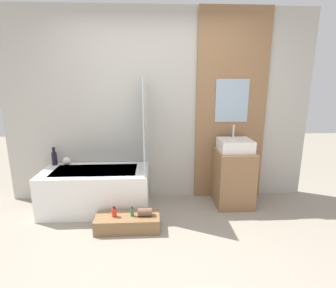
{
  "coord_description": "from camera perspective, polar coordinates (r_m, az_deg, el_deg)",
  "views": [
    {
      "loc": [
        -0.07,
        -2.04,
        1.67
      ],
      "look_at": [
        0.07,
        0.72,
        0.99
      ],
      "focal_mm": 28.0,
      "sensor_mm": 36.0,
      "label": 1
    }
  ],
  "objects": [
    {
      "name": "glass_shower_screen",
      "position": [
        3.28,
        -5.14,
        4.14
      ],
      "size": [
        0.01,
        0.62,
        1.16
      ],
      "primitive_type": "cube",
      "color": "silver",
      "rests_on": "bathtub"
    },
    {
      "name": "bathtub",
      "position": [
        3.61,
        -15.32,
        -9.54
      ],
      "size": [
        1.36,
        0.67,
        0.54
      ],
      "color": "white",
      "rests_on": "ground_plane"
    },
    {
      "name": "wall_wood_accent",
      "position": [
        3.75,
        13.58,
        7.73
      ],
      "size": [
        0.97,
        0.04,
        2.6
      ],
      "color": "#8E6642",
      "rests_on": "ground_plane"
    },
    {
      "name": "vase_round_light",
      "position": [
        3.82,
        -21.2,
        -3.5
      ],
      "size": [
        0.11,
        0.11,
        0.11
      ],
      "primitive_type": "sphere",
      "color": "silver",
      "rests_on": "bathtub"
    },
    {
      "name": "sink",
      "position": [
        3.56,
        14.4,
        -0.24
      ],
      "size": [
        0.42,
        0.38,
        0.33
      ],
      "color": "white",
      "rests_on": "vanity_cabinet"
    },
    {
      "name": "ground_plane",
      "position": [
        2.64,
        -0.84,
        -25.51
      ],
      "size": [
        12.0,
        12.0,
        0.0
      ],
      "primitive_type": "plane",
      "color": "gray"
    },
    {
      "name": "wall_tiled_back",
      "position": [
        3.64,
        -1.9,
        7.88
      ],
      "size": [
        4.2,
        0.06,
        2.6
      ],
      "primitive_type": "cube",
      "color": "#B7B2A8",
      "rests_on": "ground_plane"
    },
    {
      "name": "towel_roll",
      "position": [
        3.09,
        -5.04,
        -14.53
      ],
      "size": [
        0.16,
        0.09,
        0.09
      ],
      "primitive_type": "cylinder",
      "rotation": [
        0.0,
        1.57,
        0.0
      ],
      "color": "brown",
      "rests_on": "wooden_step_bench"
    },
    {
      "name": "bottle_soap_primary",
      "position": [
        3.12,
        -11.64,
        -14.29
      ],
      "size": [
        0.05,
        0.05,
        0.12
      ],
      "color": "red",
      "rests_on": "wooden_step_bench"
    },
    {
      "name": "vase_tall_dark",
      "position": [
        3.88,
        -23.5,
        -2.76
      ],
      "size": [
        0.07,
        0.07,
        0.25
      ],
      "color": "black",
      "rests_on": "bathtub"
    },
    {
      "name": "bottle_soap_secondary",
      "position": [
        3.09,
        -7.83,
        -14.43
      ],
      "size": [
        0.04,
        0.04,
        0.11
      ],
      "color": "#38704C",
      "rests_on": "wooden_step_bench"
    },
    {
      "name": "wooden_step_bench",
      "position": [
        3.16,
        -8.78,
        -16.55
      ],
      "size": [
        0.73,
        0.29,
        0.17
      ],
      "primitive_type": "cube",
      "color": "olive",
      "rests_on": "ground_plane"
    },
    {
      "name": "vanity_cabinet",
      "position": [
        3.7,
        13.98,
        -7.14
      ],
      "size": [
        0.48,
        0.51,
        0.76
      ],
      "primitive_type": "cube",
      "color": "#8E6642",
      "rests_on": "ground_plane"
    }
  ]
}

